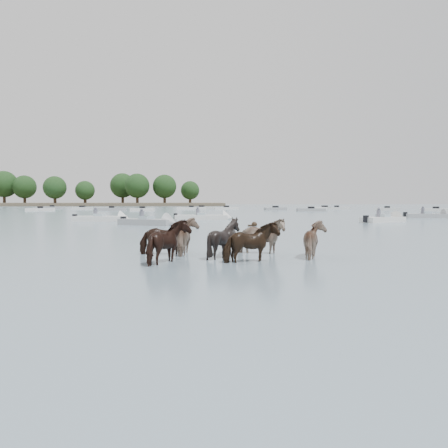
{
  "coord_description": "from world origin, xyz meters",
  "views": [
    {
      "loc": [
        1.05,
        -15.38,
        1.98
      ],
      "look_at": [
        1.99,
        1.32,
        1.1
      ],
      "focal_mm": 36.57,
      "sensor_mm": 36.0,
      "label": 1
    }
  ],
  "objects": [
    {
      "name": "ground",
      "position": [
        0.0,
        0.0,
        0.0
      ],
      "size": [
        400.0,
        400.0,
        0.0
      ],
      "primitive_type": "plane",
      "color": "slate",
      "rests_on": "ground"
    },
    {
      "name": "swimming_pony",
      "position": [
        5.25,
        19.09,
        0.1
      ],
      "size": [
        0.72,
        0.44,
        0.44
      ],
      "color": "black",
      "rests_on": "ground"
    },
    {
      "name": "motorboat_b",
      "position": [
        -2.4,
        20.74,
        0.23
      ],
      "size": [
        5.16,
        3.73,
        1.92
      ],
      "rotation": [
        0.0,
        0.0,
        -0.48
      ],
      "color": "gray",
      "rests_on": "ground"
    },
    {
      "name": "motorboat_e",
      "position": [
        27.29,
        34.23,
        0.23
      ],
      "size": [
        5.37,
        1.89,
        1.92
      ],
      "rotation": [
        0.0,
        0.0,
        -0.06
      ],
      "color": "gray",
      "rests_on": "ground"
    },
    {
      "name": "distant_flotilla",
      "position": [
        -0.12,
        74.16,
        0.26
      ],
      "size": [
        106.28,
        30.08,
        0.93
      ],
      "color": "gray",
      "rests_on": "ground"
    },
    {
      "name": "pony_herd",
      "position": [
        1.94,
        0.3,
        0.57
      ],
      "size": [
        6.96,
        4.2,
        1.56
      ],
      "color": "black",
      "rests_on": "ground"
    },
    {
      "name": "motorboat_c",
      "position": [
        2.15,
        30.73,
        0.22
      ],
      "size": [
        5.98,
        2.07,
        1.92
      ],
      "rotation": [
        0.0,
        0.0,
        -0.08
      ],
      "color": "silver",
      "rests_on": "ground"
    },
    {
      "name": "motorboat_d",
      "position": [
        18.19,
        24.84,
        0.23
      ],
      "size": [
        4.93,
        3.54,
        1.92
      ],
      "rotation": [
        0.0,
        0.0,
        0.47
      ],
      "color": "silver",
      "rests_on": "ground"
    },
    {
      "name": "motorboat_a",
      "position": [
        -7.49,
        28.0,
        0.23
      ],
      "size": [
        5.58,
        2.36,
        1.92
      ],
      "rotation": [
        0.0,
        0.0,
        -0.15
      ],
      "color": "silver",
      "rests_on": "ground"
    }
  ]
}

